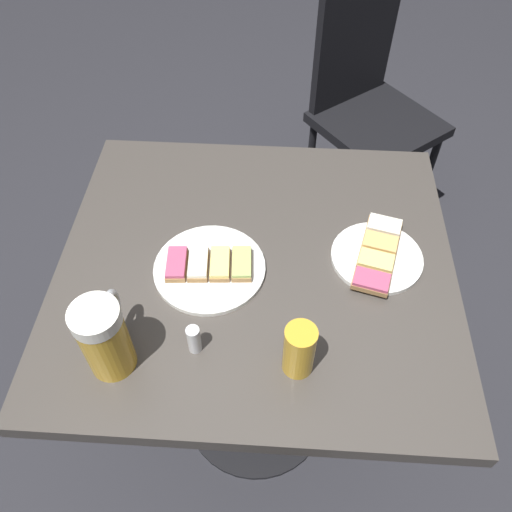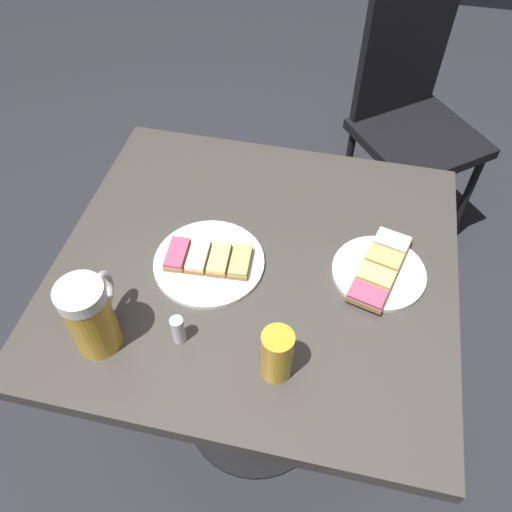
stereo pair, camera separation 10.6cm
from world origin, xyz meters
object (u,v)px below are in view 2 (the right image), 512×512
Objects in this scene: plate_far at (379,270)px; plate_near at (209,261)px; beer_glass_small at (277,354)px; salt_shaker at (178,330)px; beer_mug at (91,315)px; cafe_chair at (411,112)px.

plate_near is at bearing -171.69° from plate_far.
beer_glass_small is 1.80× the size of salt_shaker.
beer_mug reaches higher than plate_far.
plate_far is at bearing 8.31° from plate_near.
beer_glass_small is at bearing -122.28° from plate_far.
beer_mug reaches higher than salt_shaker.
beer_mug is (-0.15, -0.21, 0.07)m from plate_near.
beer_glass_small is at bearing -7.32° from salt_shaker.
cafe_chair is at bearing 69.26° from salt_shaker.
plate_far is 0.42m from salt_shaker.
cafe_chair reaches higher than salt_shaker.
salt_shaker is at bearing 172.68° from beer_glass_small.
plate_near is at bearing 131.37° from beer_glass_small.
salt_shaker is at bearing 12.57° from beer_mug.
beer_mug is (-0.49, -0.27, 0.07)m from plate_far.
plate_near is at bearing 55.60° from beer_mug.
salt_shaker reaches higher than plate_near.
plate_far is 0.96m from cafe_chair.
beer_mug is 1.36m from cafe_chair.
cafe_chair is at bearing 63.97° from beer_mug.
cafe_chair is at bearing 66.01° from plate_near.
beer_mug reaches higher than plate_near.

